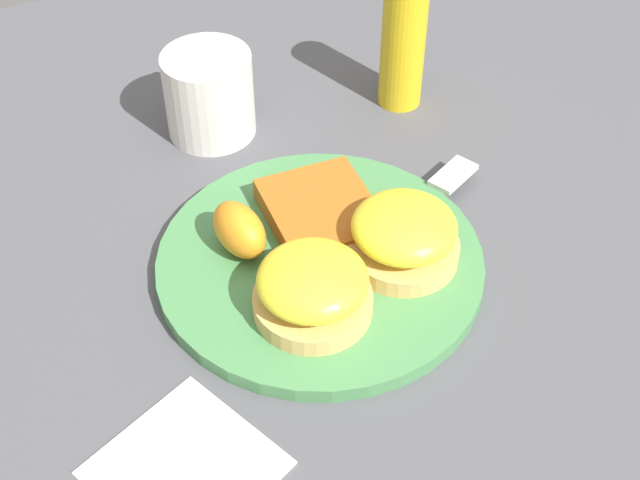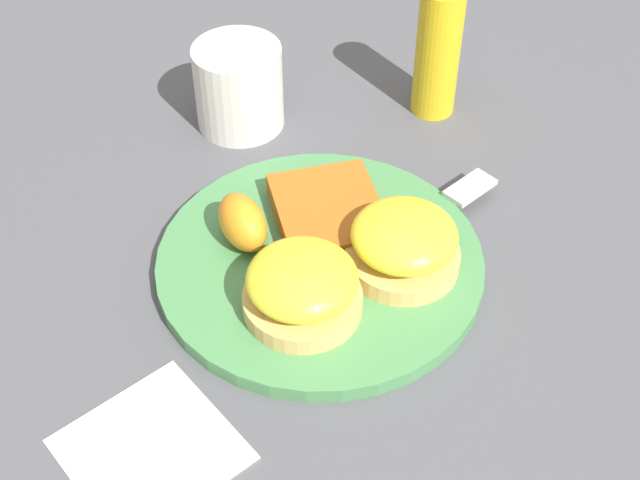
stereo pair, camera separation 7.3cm
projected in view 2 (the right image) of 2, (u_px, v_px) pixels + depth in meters
The scene contains 10 objects.
ground_plane at pixel (320, 269), 0.75m from camera, with size 1.10×1.10×0.00m, color #4C4C51.
plate at pixel (320, 263), 0.75m from camera, with size 0.27×0.27×0.01m, color #47844C.
sandwich_benedict_left at pixel (302, 287), 0.68m from camera, with size 0.09×0.09×0.05m.
sandwich_benedict_right at pixel (404, 243), 0.72m from camera, with size 0.09×0.09×0.05m.
hashbrown_patty at pixel (328, 212), 0.77m from camera, with size 0.10×0.09×0.02m, color #A95A1B.
orange_wedge at pixel (243, 222), 0.74m from camera, with size 0.06×0.04×0.04m, color orange.
fork at pixel (411, 228), 0.76m from camera, with size 0.11×0.22×0.00m.
cup at pixel (238, 86), 0.87m from camera, with size 0.12×0.09×0.09m.
napkin at pixel (151, 448), 0.63m from camera, with size 0.11×0.11×0.00m, color white.
condiment_bottle at pixel (438, 52), 0.87m from camera, with size 0.04×0.04×0.13m, color gold.
Camera 2 is at (-0.49, 0.16, 0.54)m, focal length 50.00 mm.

